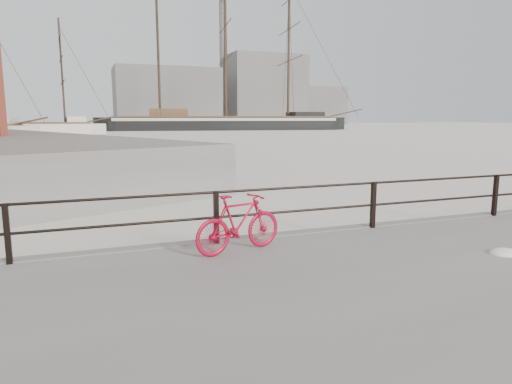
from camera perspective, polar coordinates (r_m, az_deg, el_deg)
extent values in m
plane|color=white|center=(10.44, 13.76, -6.02)|extent=(400.00, 400.00, 0.00)
imported|color=#B60C28|center=(8.06, -2.15, -3.89)|extent=(1.74, 0.69, 1.04)
ellipsoid|color=white|center=(9.14, 28.64, -6.22)|extent=(0.52, 0.41, 0.19)
cube|color=gray|center=(150.62, -11.09, 11.52)|extent=(32.00, 18.00, 18.00)
cube|color=gray|center=(165.14, 0.92, 12.52)|extent=(26.00, 20.00, 24.00)
cube|color=gray|center=(179.12, 7.28, 10.60)|extent=(20.00, 16.00, 14.00)
cylinder|color=gray|center=(166.44, -4.07, 15.93)|extent=(2.80, 2.80, 44.00)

